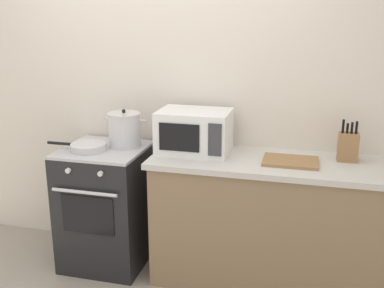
{
  "coord_description": "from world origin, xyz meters",
  "views": [
    {
      "loc": [
        1.09,
        -2.34,
        1.88
      ],
      "look_at": [
        0.32,
        0.6,
        1.0
      ],
      "focal_mm": 42.65,
      "sensor_mm": 36.0,
      "label": 1
    }
  ],
  "objects_px": {
    "frying_pan": "(88,147)",
    "knife_block": "(348,146)",
    "cutting_board": "(290,161)",
    "stove": "(107,206)",
    "stock_pot": "(125,130)",
    "microwave": "(194,131)"
  },
  "relations": [
    {
      "from": "stock_pot",
      "to": "microwave",
      "type": "xyz_separation_m",
      "value": [
        0.53,
        -0.01,
        0.02
      ]
    },
    {
      "from": "stock_pot",
      "to": "knife_block",
      "type": "bearing_deg",
      "value": 1.98
    },
    {
      "from": "cutting_board",
      "to": "stock_pot",
      "type": "bearing_deg",
      "value": 175.96
    },
    {
      "from": "stove",
      "to": "stock_pot",
      "type": "xyz_separation_m",
      "value": [
        0.14,
        0.09,
        0.59
      ]
    },
    {
      "from": "cutting_board",
      "to": "frying_pan",
      "type": "bearing_deg",
      "value": -176.84
    },
    {
      "from": "frying_pan",
      "to": "knife_block",
      "type": "bearing_deg",
      "value": 6.95
    },
    {
      "from": "stove",
      "to": "knife_block",
      "type": "bearing_deg",
      "value": 4.71
    },
    {
      "from": "stock_pot",
      "to": "microwave",
      "type": "height_order",
      "value": "microwave"
    },
    {
      "from": "stock_pot",
      "to": "knife_block",
      "type": "distance_m",
      "value": 1.58
    },
    {
      "from": "knife_block",
      "to": "stock_pot",
      "type": "bearing_deg",
      "value": -178.02
    },
    {
      "from": "frying_pan",
      "to": "microwave",
      "type": "xyz_separation_m",
      "value": [
        0.75,
        0.16,
        0.12
      ]
    },
    {
      "from": "frying_pan",
      "to": "knife_block",
      "type": "xyz_separation_m",
      "value": [
        1.79,
        0.22,
        0.07
      ]
    },
    {
      "from": "stove",
      "to": "cutting_board",
      "type": "bearing_deg",
      "value": 0.05
    },
    {
      "from": "knife_block",
      "to": "cutting_board",
      "type": "bearing_deg",
      "value": -158.94
    },
    {
      "from": "stove",
      "to": "knife_block",
      "type": "xyz_separation_m",
      "value": [
        1.71,
        0.14,
        0.56
      ]
    },
    {
      "from": "microwave",
      "to": "knife_block",
      "type": "bearing_deg",
      "value": 3.41
    },
    {
      "from": "microwave",
      "to": "stock_pot",
      "type": "bearing_deg",
      "value": 179.19
    },
    {
      "from": "stock_pot",
      "to": "microwave",
      "type": "relative_size",
      "value": 0.65
    },
    {
      "from": "frying_pan",
      "to": "knife_block",
      "type": "relative_size",
      "value": 1.63
    },
    {
      "from": "cutting_board",
      "to": "knife_block",
      "type": "relative_size",
      "value": 1.28
    },
    {
      "from": "stove",
      "to": "frying_pan",
      "type": "bearing_deg",
      "value": -137.07
    },
    {
      "from": "frying_pan",
      "to": "cutting_board",
      "type": "distance_m",
      "value": 1.43
    }
  ]
}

